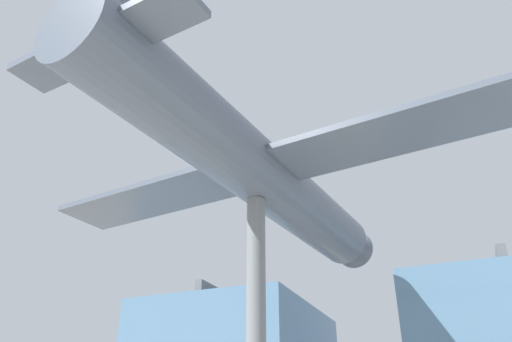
% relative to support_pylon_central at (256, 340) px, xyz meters
% --- Properties ---
extents(support_pylon_central, '(0.53, 0.53, 7.84)m').
position_rel_support_pylon_central_xyz_m(support_pylon_central, '(0.00, 0.00, 0.00)').
color(support_pylon_central, slate).
rests_on(support_pylon_central, ground_plane).
extents(suspended_airplane, '(15.03, 15.94, 3.27)m').
position_rel_support_pylon_central_xyz_m(suspended_airplane, '(0.04, 0.30, 4.89)').
color(suspended_airplane, '#4C5666').
rests_on(suspended_airplane, support_pylon_central).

